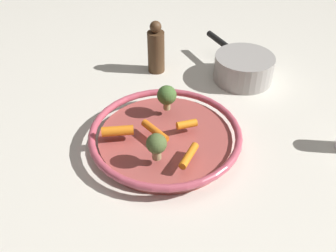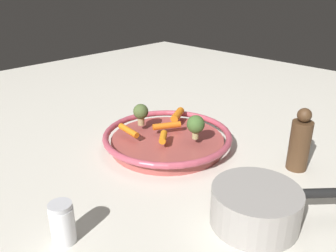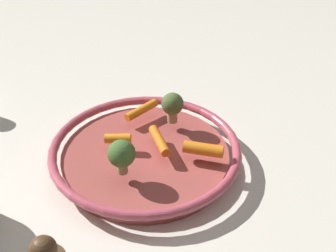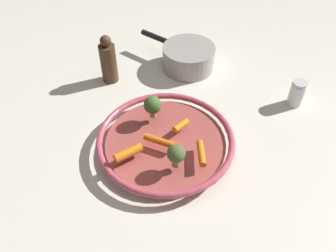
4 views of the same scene
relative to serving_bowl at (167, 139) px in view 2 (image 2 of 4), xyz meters
name	(u,v)px [view 2 (image 2 of 4)]	position (x,y,z in m)	size (l,w,h in m)	color
ground_plane	(167,147)	(0.00, 0.00, -0.02)	(2.06, 2.06, 0.00)	silver
serving_bowl	(167,139)	(0.00, 0.00, 0.00)	(0.31, 0.31, 0.04)	#A84C47
baby_carrot_left	(163,137)	(-0.04, -0.02, 0.03)	(0.02, 0.02, 0.04)	orange
baby_carrot_right	(167,126)	(0.02, 0.02, 0.03)	(0.02, 0.02, 0.07)	orange
baby_carrot_near_rim	(178,115)	(0.08, 0.04, 0.03)	(0.02, 0.02, 0.06)	orange
baby_carrot_center	(129,131)	(-0.07, 0.06, 0.03)	(0.01, 0.01, 0.07)	orange
broccoli_floret_edge	(196,125)	(0.02, -0.07, 0.05)	(0.04, 0.04, 0.06)	tan
broccoli_floret_large	(141,112)	(-0.01, 0.08, 0.05)	(0.04, 0.04, 0.05)	tan
salt_shaker	(62,223)	(-0.35, -0.11, 0.01)	(0.04, 0.04, 0.07)	white
pepper_mill	(300,142)	(0.12, -0.27, 0.04)	(0.04, 0.04, 0.14)	#4C331E
saucepan	(257,206)	(-0.10, -0.30, 0.01)	(0.20, 0.19, 0.07)	#9E9993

